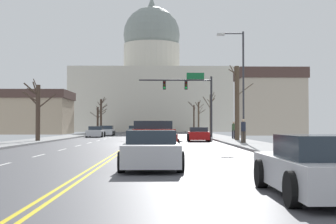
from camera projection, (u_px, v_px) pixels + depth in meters
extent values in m
cube|color=#48484D|center=(132.00, 144.00, 35.69)|extent=(14.00, 180.00, 0.06)
cube|color=yellow|center=(131.00, 144.00, 35.69)|extent=(0.10, 176.40, 0.00)
cube|color=yellow|center=(134.00, 144.00, 35.69)|extent=(0.10, 176.40, 0.00)
cube|color=silver|center=(214.00, 183.00, 11.65)|extent=(0.12, 2.20, 0.00)
cube|color=silver|center=(197.00, 165.00, 16.85)|extent=(0.12, 2.20, 0.00)
cube|color=silver|center=(189.00, 155.00, 22.04)|extent=(0.12, 2.20, 0.00)
cube|color=silver|center=(184.00, 150.00, 27.24)|extent=(0.12, 2.20, 0.00)
cube|color=silver|center=(180.00, 146.00, 32.44)|extent=(0.12, 2.20, 0.00)
cube|color=silver|center=(178.00, 143.00, 37.64)|extent=(0.12, 2.20, 0.00)
cube|color=silver|center=(176.00, 141.00, 42.83)|extent=(0.12, 2.20, 0.00)
cube|color=silver|center=(174.00, 139.00, 48.03)|extent=(0.12, 2.20, 0.00)
cube|color=silver|center=(173.00, 137.00, 53.23)|extent=(0.12, 2.20, 0.00)
cube|color=silver|center=(172.00, 136.00, 58.43)|extent=(0.12, 2.20, 0.00)
cube|color=silver|center=(171.00, 135.00, 63.62)|extent=(0.12, 2.20, 0.00)
cube|color=silver|center=(170.00, 135.00, 68.82)|extent=(0.12, 2.20, 0.00)
cube|color=silver|center=(170.00, 134.00, 74.02)|extent=(0.12, 2.20, 0.00)
cube|color=silver|center=(169.00, 133.00, 79.22)|extent=(0.12, 2.20, 0.00)
cube|color=silver|center=(169.00, 133.00, 84.41)|extent=(0.12, 2.20, 0.00)
cube|color=silver|center=(168.00, 132.00, 89.61)|extent=(0.12, 2.20, 0.00)
cube|color=silver|center=(168.00, 132.00, 94.81)|extent=(0.12, 2.20, 0.00)
cube|color=silver|center=(167.00, 132.00, 100.01)|extent=(0.12, 2.20, 0.00)
cube|color=silver|center=(1.00, 165.00, 16.75)|extent=(0.12, 2.20, 0.00)
cube|color=silver|center=(39.00, 156.00, 21.94)|extent=(0.12, 2.20, 0.00)
cube|color=silver|center=(62.00, 150.00, 27.14)|extent=(0.12, 2.20, 0.00)
cube|color=silver|center=(78.00, 146.00, 32.34)|extent=(0.12, 2.20, 0.00)
cube|color=silver|center=(90.00, 143.00, 37.54)|extent=(0.12, 2.20, 0.00)
cube|color=silver|center=(98.00, 141.00, 42.73)|extent=(0.12, 2.20, 0.00)
cube|color=silver|center=(105.00, 139.00, 47.93)|extent=(0.12, 2.20, 0.00)
cube|color=silver|center=(111.00, 138.00, 53.13)|extent=(0.12, 2.20, 0.00)
cube|color=silver|center=(115.00, 136.00, 58.33)|extent=(0.12, 2.20, 0.00)
cube|color=silver|center=(119.00, 135.00, 63.53)|extent=(0.12, 2.20, 0.00)
cube|color=silver|center=(122.00, 135.00, 68.72)|extent=(0.12, 2.20, 0.00)
cube|color=silver|center=(125.00, 134.00, 73.92)|extent=(0.12, 2.20, 0.00)
cube|color=silver|center=(127.00, 133.00, 79.12)|extent=(0.12, 2.20, 0.00)
cube|color=silver|center=(129.00, 133.00, 84.32)|extent=(0.12, 2.20, 0.00)
cube|color=silver|center=(131.00, 132.00, 89.51)|extent=(0.12, 2.20, 0.00)
cube|color=silver|center=(133.00, 132.00, 94.71)|extent=(0.12, 2.20, 0.00)
cube|color=silver|center=(134.00, 132.00, 99.91)|extent=(0.12, 2.20, 0.00)
cube|color=gray|center=(244.00, 143.00, 35.81)|extent=(3.00, 180.00, 0.14)
cube|color=gray|center=(19.00, 143.00, 35.57)|extent=(3.00, 180.00, 0.14)
cylinder|color=#28282D|center=(211.00, 107.00, 50.81)|extent=(0.22, 0.22, 6.52)
cylinder|color=#28282D|center=(175.00, 80.00, 50.83)|extent=(7.80, 0.16, 0.16)
cube|color=black|center=(186.00, 85.00, 50.83)|extent=(0.32, 0.28, 0.92)
sphere|color=#330504|center=(186.00, 83.00, 50.68)|extent=(0.22, 0.22, 0.22)
sphere|color=#332B05|center=(186.00, 85.00, 50.67)|extent=(0.22, 0.22, 0.22)
sphere|color=#19CC47|center=(186.00, 88.00, 50.67)|extent=(0.22, 0.22, 0.22)
cube|color=black|center=(164.00, 85.00, 50.80)|extent=(0.32, 0.28, 0.92)
sphere|color=#330504|center=(164.00, 83.00, 50.65)|extent=(0.22, 0.22, 0.22)
sphere|color=#332B05|center=(164.00, 85.00, 50.64)|extent=(0.22, 0.22, 0.22)
sphere|color=#19CC47|center=(164.00, 88.00, 50.63)|extent=(0.22, 0.22, 0.22)
cube|color=#146033|center=(195.00, 76.00, 50.89)|extent=(1.90, 0.06, 0.70)
cylinder|color=#333338|center=(243.00, 87.00, 34.42)|extent=(0.14, 0.14, 8.13)
cylinder|color=#333338|center=(232.00, 34.00, 34.51)|extent=(1.64, 0.09, 0.09)
cube|color=#B2B2AD|center=(221.00, 34.00, 34.50)|extent=(0.56, 0.24, 0.16)
cube|color=beige|center=(152.00, 102.00, 106.97)|extent=(33.77, 23.17, 13.41)
cylinder|color=beige|center=(152.00, 58.00, 107.24)|extent=(12.68, 12.68, 6.29)
sphere|color=gray|center=(152.00, 35.00, 107.39)|extent=(12.83, 12.83, 12.83)
cone|color=gray|center=(152.00, 2.00, 107.60)|extent=(1.80, 1.80, 2.40)
cube|color=black|center=(159.00, 134.00, 47.11)|extent=(1.80, 4.57, 0.69)
cube|color=#232D38|center=(159.00, 128.00, 47.02)|extent=(1.54, 1.98, 0.45)
cylinder|color=black|center=(151.00, 136.00, 48.51)|extent=(0.23, 0.64, 0.64)
cylinder|color=black|center=(168.00, 136.00, 48.50)|extent=(0.23, 0.64, 0.64)
cylinder|color=black|center=(150.00, 136.00, 45.70)|extent=(0.23, 0.64, 0.64)
cylinder|color=black|center=(168.00, 136.00, 45.69)|extent=(0.23, 0.64, 0.64)
cube|color=#B71414|center=(198.00, 135.00, 41.31)|extent=(1.83, 4.43, 0.68)
cube|color=#232D38|center=(198.00, 129.00, 40.96)|extent=(1.56, 2.08, 0.38)
cylinder|color=black|center=(188.00, 137.00, 42.68)|extent=(0.24, 0.65, 0.64)
cylinder|color=black|center=(207.00, 137.00, 42.65)|extent=(0.24, 0.65, 0.64)
cylinder|color=black|center=(189.00, 138.00, 39.96)|extent=(0.24, 0.65, 0.64)
cylinder|color=black|center=(209.00, 138.00, 39.94)|extent=(0.24, 0.65, 0.64)
cube|color=silver|center=(157.00, 138.00, 34.61)|extent=(1.78, 4.54, 0.67)
cube|color=#232D38|center=(157.00, 130.00, 34.24)|extent=(1.54, 2.12, 0.48)
cylinder|color=black|center=(145.00, 139.00, 35.98)|extent=(0.23, 0.64, 0.64)
cylinder|color=black|center=(168.00, 139.00, 36.03)|extent=(0.23, 0.64, 0.64)
cylinder|color=black|center=(144.00, 141.00, 33.18)|extent=(0.23, 0.64, 0.64)
cylinder|color=black|center=(169.00, 141.00, 33.23)|extent=(0.23, 0.64, 0.64)
cube|color=#B71414|center=(152.00, 140.00, 29.09)|extent=(1.84, 4.67, 0.69)
cube|color=#232D38|center=(151.00, 130.00, 28.68)|extent=(1.58, 2.33, 0.47)
cylinder|color=black|center=(139.00, 142.00, 30.52)|extent=(0.23, 0.64, 0.64)
cylinder|color=black|center=(166.00, 142.00, 30.51)|extent=(0.23, 0.64, 0.64)
cylinder|color=black|center=(136.00, 144.00, 27.65)|extent=(0.23, 0.64, 0.64)
cylinder|color=black|center=(166.00, 144.00, 27.64)|extent=(0.23, 0.64, 0.64)
cube|color=maroon|center=(153.00, 141.00, 22.96)|extent=(2.23, 5.55, 0.81)
cube|color=#1E2833|center=(153.00, 127.00, 23.74)|extent=(1.94, 1.93, 0.60)
cube|color=maroon|center=(154.00, 132.00, 20.30)|extent=(1.88, 0.16, 0.22)
cylinder|color=black|center=(133.00, 145.00, 24.54)|extent=(0.31, 0.81, 0.80)
cylinder|color=black|center=(172.00, 145.00, 24.64)|extent=(0.31, 0.81, 0.80)
cylinder|color=black|center=(131.00, 148.00, 21.26)|extent=(0.31, 0.81, 0.80)
cylinder|color=black|center=(176.00, 148.00, 21.36)|extent=(0.31, 0.81, 0.80)
cube|color=silver|center=(151.00, 153.00, 15.55)|extent=(1.83, 4.59, 0.68)
cube|color=#232D38|center=(151.00, 137.00, 15.44)|extent=(1.58, 1.99, 0.41)
cylinder|color=black|center=(127.00, 156.00, 16.93)|extent=(0.23, 0.64, 0.64)
cylinder|color=black|center=(176.00, 156.00, 16.98)|extent=(0.23, 0.64, 0.64)
cylinder|color=black|center=(122.00, 162.00, 14.10)|extent=(0.23, 0.64, 0.64)
cylinder|color=black|center=(180.00, 162.00, 14.15)|extent=(0.23, 0.64, 0.64)
cube|color=silver|center=(317.00, 173.00, 9.45)|extent=(1.72, 4.26, 0.61)
cube|color=#232D38|center=(323.00, 147.00, 9.09)|extent=(1.51, 1.88, 0.46)
cylinder|color=black|center=(261.00, 173.00, 10.76)|extent=(0.22, 0.64, 0.64)
cylinder|color=black|center=(336.00, 173.00, 10.78)|extent=(0.22, 0.64, 0.64)
cylinder|color=black|center=(293.00, 189.00, 8.12)|extent=(0.22, 0.64, 0.64)
cube|color=silver|center=(96.00, 133.00, 54.66)|extent=(1.78, 4.34, 0.68)
cube|color=#232D38|center=(96.00, 128.00, 54.99)|extent=(1.54, 1.87, 0.43)
cylinder|color=black|center=(102.00, 135.00, 53.34)|extent=(0.23, 0.64, 0.64)
cylinder|color=black|center=(87.00, 135.00, 53.30)|extent=(0.23, 0.64, 0.64)
cylinder|color=black|center=(104.00, 134.00, 56.02)|extent=(0.23, 0.64, 0.64)
cylinder|color=black|center=(90.00, 134.00, 55.97)|extent=(0.23, 0.64, 0.64)
cube|color=silver|center=(107.00, 132.00, 63.60)|extent=(1.95, 4.34, 0.69)
cube|color=#232D38|center=(107.00, 127.00, 63.77)|extent=(1.67, 2.04, 0.48)
cylinder|color=black|center=(113.00, 133.00, 62.29)|extent=(0.23, 0.64, 0.64)
cylinder|color=black|center=(99.00, 133.00, 62.23)|extent=(0.23, 0.64, 0.64)
cylinder|color=black|center=(114.00, 133.00, 64.96)|extent=(0.23, 0.64, 0.64)
cylinder|color=black|center=(101.00, 133.00, 64.89)|extent=(0.23, 0.64, 0.64)
cube|color=#9EA3A8|center=(134.00, 131.00, 72.87)|extent=(1.92, 4.36, 0.69)
cube|color=#232D38|center=(135.00, 127.00, 73.24)|extent=(1.67, 2.16, 0.46)
cylinder|color=black|center=(140.00, 132.00, 71.55)|extent=(0.23, 0.64, 0.64)
cylinder|color=black|center=(128.00, 132.00, 71.49)|extent=(0.23, 0.64, 0.64)
cylinder|color=black|center=(141.00, 132.00, 74.23)|extent=(0.23, 0.64, 0.64)
cylinder|color=black|center=(129.00, 132.00, 74.18)|extent=(0.23, 0.64, 0.64)
cube|color=#B71414|center=(140.00, 130.00, 84.51)|extent=(1.92, 4.29, 0.58)
cube|color=#232D38|center=(140.00, 127.00, 84.84)|extent=(1.67, 1.89, 0.47)
cylinder|color=black|center=(145.00, 131.00, 83.19)|extent=(0.23, 0.64, 0.64)
cylinder|color=black|center=(135.00, 131.00, 83.18)|extent=(0.23, 0.64, 0.64)
cylinder|color=black|center=(146.00, 131.00, 85.83)|extent=(0.23, 0.64, 0.64)
cylinder|color=black|center=(136.00, 131.00, 85.83)|extent=(0.23, 0.64, 0.64)
cube|color=tan|center=(28.00, 117.00, 74.02)|extent=(12.74, 9.47, 5.44)
cube|color=#47332D|center=(28.00, 95.00, 74.11)|extent=(13.25, 9.85, 1.29)
cube|color=#B2A38E|center=(270.00, 107.00, 65.79)|extent=(8.97, 6.01, 7.75)
cube|color=#47332D|center=(270.00, 74.00, 65.92)|extent=(9.32, 6.25, 1.46)
cylinder|color=#4C3D2D|center=(199.00, 117.00, 80.05)|extent=(0.27, 0.27, 5.18)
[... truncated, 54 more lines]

